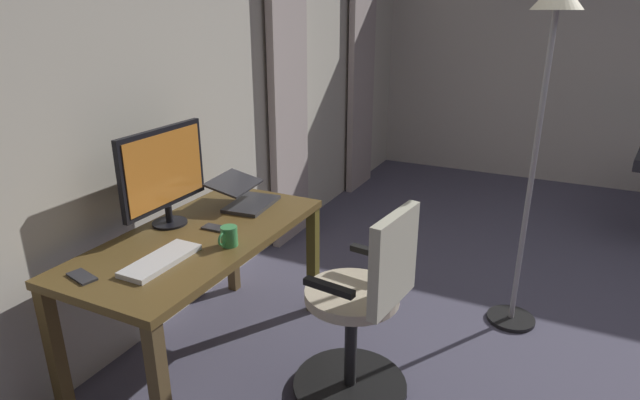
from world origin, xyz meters
The scene contains 13 objects.
ground_plane centered at (0.00, 0.00, 0.00)m, with size 8.16×8.16×0.00m, color #535064.
back_room_partition centered at (0.00, -2.61, 1.34)m, with size 6.27×0.10×2.68m, color beige.
curtain_left_panel centered at (-2.02, -2.50, 1.11)m, with size 0.55×0.06×2.21m, color beige.
curtain_right_panel centered at (-0.53, -2.50, 1.11)m, with size 0.50×0.06×2.21m, color beige.
desk centered at (1.07, -2.12, 0.63)m, with size 1.41×0.68×0.73m.
office_chair centered at (1.00, -1.26, 0.47)m, with size 0.56×0.56×0.99m.
computer_monitor centered at (1.03, -2.34, 1.01)m, with size 0.57×0.18×0.51m.
computer_keyboard centered at (1.40, -2.07, 0.74)m, with size 0.38×0.15×0.02m, color white.
laptop centered at (0.62, -2.14, 0.78)m, with size 0.36×0.35×0.16m.
cell_phone_face_up centered at (0.98, -2.08, 0.73)m, with size 0.07×0.14×0.01m, color #333338.
cell_phone_by_monitor centered at (1.65, -2.27, 0.73)m, with size 0.07×0.14×0.01m, color #333338.
mug_coffee centered at (1.12, -1.90, 0.78)m, with size 0.12×0.08×0.10m.
floor_lamp centered at (-0.01, -0.68, 1.47)m, with size 0.28×0.28×1.93m.
Camera 1 is at (2.94, -0.53, 1.78)m, focal length 29.19 mm.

